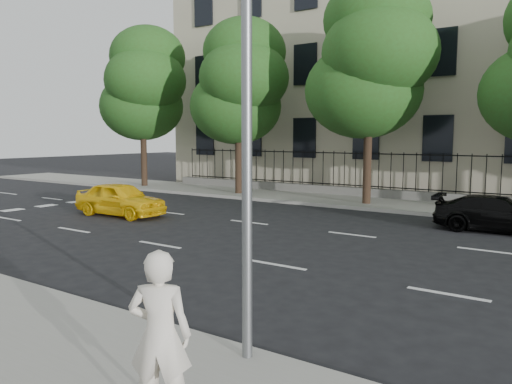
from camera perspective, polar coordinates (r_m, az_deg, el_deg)
ground at (r=10.35m, az=-5.03°, el=-11.25°), size 120.00×120.00×0.00m
near_sidewalk at (r=7.86m, az=-24.74°, el=-17.17°), size 60.00×4.00×0.15m
far_sidewalk at (r=22.71m, az=17.93°, el=-1.59°), size 60.00×4.00×0.15m
lane_markings at (r=14.21m, az=7.25°, el=-6.33°), size 49.60×4.62×0.01m
crosswalk at (r=23.87m, az=-24.45°, el=-1.64°), size 0.50×12.10×0.01m
masonry_building at (r=31.74m, az=23.29°, el=16.65°), size 34.60×12.11×18.50m
iron_fence at (r=24.27m, az=19.11°, el=0.23°), size 30.00×0.50×2.20m
tree_a at (r=30.70m, az=-12.62°, el=11.93°), size 5.71×5.31×9.39m
tree_b at (r=26.06m, az=-1.75°, el=12.44°), size 5.53×5.12×8.97m
tree_c at (r=22.76m, az=13.14°, el=14.58°), size 5.89×5.50×9.80m
yellow_taxi at (r=20.25m, az=-15.27°, el=-0.77°), size 3.96×1.73×1.33m
black_sedan at (r=18.09m, az=26.03°, el=-2.29°), size 4.17×1.91×1.18m
woman_near at (r=5.52m, az=-10.92°, el=-15.80°), size 0.80×0.71×1.84m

